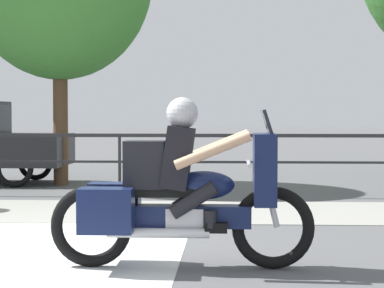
{
  "coord_description": "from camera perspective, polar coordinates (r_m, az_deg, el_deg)",
  "views": [
    {
      "loc": [
        1.85,
        -7.18,
        1.43
      ],
      "look_at": [
        1.43,
        1.2,
        1.06
      ],
      "focal_mm": 70.0,
      "sensor_mm": 36.0,
      "label": 1
    }
  ],
  "objects": [
    {
      "name": "sidewalk_band",
      "position": [
        10.84,
        -7.02,
        -5.08
      ],
      "size": [
        44.0,
        2.4,
        0.01
      ],
      "primitive_type": "cube",
      "color": "#99968E",
      "rests_on": "ground"
    },
    {
      "name": "ground_plane",
      "position": [
        7.56,
        -11.51,
        -8.47
      ],
      "size": [
        120.0,
        120.0,
        0.0
      ],
      "primitive_type": "plane",
      "color": "#565659"
    },
    {
      "name": "crosswalk_band",
      "position": [
        7.4,
        -13.0,
        -8.68
      ],
      "size": [
        3.07,
        6.0,
        0.01
      ],
      "primitive_type": "cube",
      "color": "silver",
      "rests_on": "ground"
    },
    {
      "name": "motorcycle",
      "position": [
        6.82,
        -1.05,
        -3.7
      ],
      "size": [
        2.42,
        0.76,
        1.56
      ],
      "rotation": [
        0.0,
        0.0,
        -0.05
      ],
      "color": "black",
      "rests_on": "ground"
    },
    {
      "name": "fence_railing",
      "position": [
        12.66,
        -5.54,
        -0.21
      ],
      "size": [
        36.0,
        0.05,
        1.06
      ],
      "color": "#232326",
      "rests_on": "ground"
    }
  ]
}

